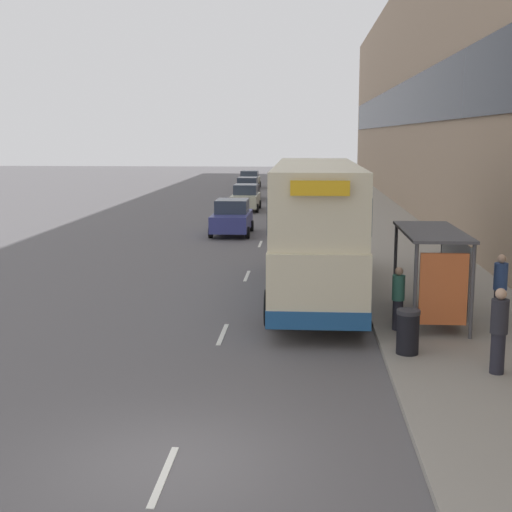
{
  "coord_description": "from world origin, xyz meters",
  "views": [
    {
      "loc": [
        2.12,
        -10.52,
        5.17
      ],
      "look_at": [
        0.07,
        19.41,
        0.09
      ],
      "focal_mm": 50.0,
      "sensor_mm": 36.0,
      "label": 1
    }
  ],
  "objects_px": {
    "car_2": "(247,189)",
    "pedestrian_at_shelter": "(499,330)",
    "double_decker_bus_near": "(316,227)",
    "pedestrian_1": "(500,287)",
    "car_0": "(249,179)",
    "car_3": "(232,217)",
    "pedestrian_2": "(398,298)",
    "bus_shelter": "(439,259)",
    "litter_bin": "(408,332)",
    "car_1": "(246,198)"
  },
  "relations": [
    {
      "from": "car_0",
      "to": "car_1",
      "type": "bearing_deg",
      "value": 93.72
    },
    {
      "from": "litter_bin",
      "to": "car_3",
      "type": "bearing_deg",
      "value": 106.62
    },
    {
      "from": "car_2",
      "to": "pedestrian_at_shelter",
      "type": "relative_size",
      "value": 2.37
    },
    {
      "from": "car_1",
      "to": "pedestrian_at_shelter",
      "type": "height_order",
      "value": "pedestrian_at_shelter"
    },
    {
      "from": "pedestrian_1",
      "to": "litter_bin",
      "type": "xyz_separation_m",
      "value": [
        -2.92,
        -3.16,
        -0.42
      ]
    },
    {
      "from": "car_3",
      "to": "litter_bin",
      "type": "relative_size",
      "value": 4.18
    },
    {
      "from": "double_decker_bus_near",
      "to": "pedestrian_2",
      "type": "bearing_deg",
      "value": -63.52
    },
    {
      "from": "car_1",
      "to": "car_2",
      "type": "xyz_separation_m",
      "value": [
        -0.56,
        8.45,
        0.0
      ]
    },
    {
      "from": "bus_shelter",
      "to": "pedestrian_2",
      "type": "xyz_separation_m",
      "value": [
        -1.19,
        -0.92,
        -0.88
      ]
    },
    {
      "from": "car_3",
      "to": "pedestrian_2",
      "type": "xyz_separation_m",
      "value": [
        6.29,
        -18.87,
        0.09
      ]
    },
    {
      "from": "double_decker_bus_near",
      "to": "pedestrian_1",
      "type": "height_order",
      "value": "double_decker_bus_near"
    },
    {
      "from": "pedestrian_2",
      "to": "litter_bin",
      "type": "bearing_deg",
      "value": -90.91
    },
    {
      "from": "bus_shelter",
      "to": "car_0",
      "type": "distance_m",
      "value": 52.43
    },
    {
      "from": "car_2",
      "to": "pedestrian_at_shelter",
      "type": "distance_m",
      "value": 43.94
    },
    {
      "from": "bus_shelter",
      "to": "car_0",
      "type": "height_order",
      "value": "bus_shelter"
    },
    {
      "from": "car_0",
      "to": "pedestrian_at_shelter",
      "type": "height_order",
      "value": "pedestrian_at_shelter"
    },
    {
      "from": "double_decker_bus_near",
      "to": "pedestrian_at_shelter",
      "type": "height_order",
      "value": "double_decker_bus_near"
    },
    {
      "from": "car_0",
      "to": "car_1",
      "type": "height_order",
      "value": "car_1"
    },
    {
      "from": "car_0",
      "to": "litter_bin",
      "type": "relative_size",
      "value": 4.21
    },
    {
      "from": "pedestrian_at_shelter",
      "to": "pedestrian_2",
      "type": "height_order",
      "value": "pedestrian_at_shelter"
    },
    {
      "from": "car_3",
      "to": "pedestrian_2",
      "type": "height_order",
      "value": "car_3"
    },
    {
      "from": "double_decker_bus_near",
      "to": "pedestrian_2",
      "type": "relative_size",
      "value": 6.89
    },
    {
      "from": "double_decker_bus_near",
      "to": "car_0",
      "type": "bearing_deg",
      "value": 96.93
    },
    {
      "from": "pedestrian_at_shelter",
      "to": "pedestrian_1",
      "type": "distance_m",
      "value": 4.61
    },
    {
      "from": "double_decker_bus_near",
      "to": "car_0",
      "type": "height_order",
      "value": "double_decker_bus_near"
    },
    {
      "from": "bus_shelter",
      "to": "pedestrian_2",
      "type": "height_order",
      "value": "bus_shelter"
    },
    {
      "from": "car_0",
      "to": "litter_bin",
      "type": "xyz_separation_m",
      "value": [
        7.94,
        -54.63,
        -0.19
      ]
    },
    {
      "from": "pedestrian_at_shelter",
      "to": "pedestrian_2",
      "type": "bearing_deg",
      "value": 116.44
    },
    {
      "from": "bus_shelter",
      "to": "double_decker_bus_near",
      "type": "xyz_separation_m",
      "value": [
        -3.3,
        3.31,
        0.41
      ]
    },
    {
      "from": "pedestrian_at_shelter",
      "to": "pedestrian_1",
      "type": "xyz_separation_m",
      "value": [
        1.2,
        4.45,
        -0.0
      ]
    },
    {
      "from": "car_2",
      "to": "pedestrian_2",
      "type": "relative_size",
      "value": 2.65
    },
    {
      "from": "bus_shelter",
      "to": "car_2",
      "type": "height_order",
      "value": "bus_shelter"
    },
    {
      "from": "car_2",
      "to": "pedestrian_1",
      "type": "distance_m",
      "value": 39.87
    },
    {
      "from": "car_1",
      "to": "pedestrian_2",
      "type": "height_order",
      "value": "pedestrian_2"
    },
    {
      "from": "bus_shelter",
      "to": "car_0",
      "type": "relative_size",
      "value": 0.95
    },
    {
      "from": "car_0",
      "to": "litter_bin",
      "type": "distance_m",
      "value": 55.21
    },
    {
      "from": "pedestrian_2",
      "to": "car_0",
      "type": "bearing_deg",
      "value": 98.63
    },
    {
      "from": "double_decker_bus_near",
      "to": "car_2",
      "type": "bearing_deg",
      "value": 98.1
    },
    {
      "from": "bus_shelter",
      "to": "car_1",
      "type": "height_order",
      "value": "bus_shelter"
    },
    {
      "from": "car_2",
      "to": "litter_bin",
      "type": "xyz_separation_m",
      "value": [
        7.11,
        -41.75,
        -0.22
      ]
    },
    {
      "from": "bus_shelter",
      "to": "car_1",
      "type": "relative_size",
      "value": 0.94
    },
    {
      "from": "pedestrian_1",
      "to": "pedestrian_2",
      "type": "height_order",
      "value": "pedestrian_1"
    },
    {
      "from": "double_decker_bus_near",
      "to": "car_3",
      "type": "height_order",
      "value": "double_decker_bus_near"
    },
    {
      "from": "car_0",
      "to": "car_3",
      "type": "distance_m",
      "value": 33.7
    },
    {
      "from": "car_3",
      "to": "litter_bin",
      "type": "bearing_deg",
      "value": 106.62
    },
    {
      "from": "bus_shelter",
      "to": "car_2",
      "type": "bearing_deg",
      "value": 102.15
    },
    {
      "from": "pedestrian_1",
      "to": "car_0",
      "type": "bearing_deg",
      "value": 101.91
    },
    {
      "from": "pedestrian_2",
      "to": "pedestrian_1",
      "type": "bearing_deg",
      "value": 20.26
    },
    {
      "from": "car_3",
      "to": "pedestrian_1",
      "type": "relative_size",
      "value": 2.36
    },
    {
      "from": "car_3",
      "to": "pedestrian_at_shelter",
      "type": "distance_m",
      "value": 23.65
    }
  ]
}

